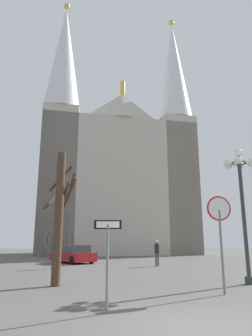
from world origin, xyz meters
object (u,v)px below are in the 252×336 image
(bare_tree, at_px, (59,213))
(pedestrian_walking, at_px, (157,250))
(street_lamp, at_px, (241,188))
(cathedral, at_px, (117,171))
(pedestrian_standing, at_px, (54,253))
(stop_sign, at_px, (220,223))
(one_way_arrow_sign, at_px, (107,252))
(parked_car_near_red, at_px, (73,254))

(bare_tree, distance_m, pedestrian_walking, 10.58)
(street_lamp, bearing_deg, cathedral, 98.61)
(pedestrian_walking, xyz_separation_m, pedestrian_standing, (-6.82, -1.50, -0.13))
(pedestrian_standing, bearing_deg, stop_sign, -54.09)
(cathedral, xyz_separation_m, stop_sign, (2.14, -29.52, -8.45))
(bare_tree, bearing_deg, one_way_arrow_sign, -68.19)
(street_lamp, relative_size, bare_tree, 1.07)
(street_lamp, height_order, pedestrian_walking, street_lamp)
(cathedral, relative_size, bare_tree, 6.24)
(cathedral, distance_m, pedestrian_standing, 22.65)
(bare_tree, bearing_deg, parked_car_near_red, 92.01)
(stop_sign, height_order, pedestrian_standing, stop_sign)
(parked_car_near_red, bearing_deg, one_way_arrow_sign, -82.23)
(bare_tree, distance_m, parked_car_near_red, 12.57)
(cathedral, xyz_separation_m, street_lamp, (4.12, -27.23, -6.82))
(one_way_arrow_sign, xyz_separation_m, bare_tree, (-1.90, 4.75, 1.39))
(cathedral, relative_size, parked_car_near_red, 7.53)
(stop_sign, xyz_separation_m, bare_tree, (-5.84, 2.42, 0.51))
(stop_sign, height_order, pedestrian_walking, stop_sign)
(cathedral, bearing_deg, pedestrian_standing, -103.86)
(cathedral, xyz_separation_m, parked_car_near_red, (-4.13, -14.72, -10.13))
(pedestrian_standing, bearing_deg, street_lamp, -39.49)
(one_way_arrow_sign, bearing_deg, pedestrian_standing, 104.40)
(cathedral, height_order, pedestrian_walking, cathedral)
(stop_sign, distance_m, parked_car_near_red, 16.16)
(one_way_arrow_sign, relative_size, pedestrian_standing, 1.45)
(stop_sign, bearing_deg, one_way_arrow_sign, -149.40)
(bare_tree, distance_m, pedestrian_standing, 7.62)
(parked_car_near_red, bearing_deg, pedestrian_standing, -98.42)
(stop_sign, height_order, parked_car_near_red, stop_sign)
(stop_sign, relative_size, bare_tree, 0.61)
(bare_tree, bearing_deg, pedestrian_standing, 99.26)
(cathedral, height_order, stop_sign, cathedral)
(cathedral, bearing_deg, bare_tree, -97.78)
(one_way_arrow_sign, distance_m, street_lamp, 7.91)
(street_lamp, distance_m, pedestrian_standing, 12.06)
(cathedral, height_order, bare_tree, cathedral)
(street_lamp, relative_size, pedestrian_walking, 3.29)
(one_way_arrow_sign, relative_size, street_lamp, 0.39)
(street_lamp, bearing_deg, pedestrian_standing, 140.51)
(one_way_arrow_sign, height_order, street_lamp, street_lamp)
(cathedral, relative_size, street_lamp, 5.84)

